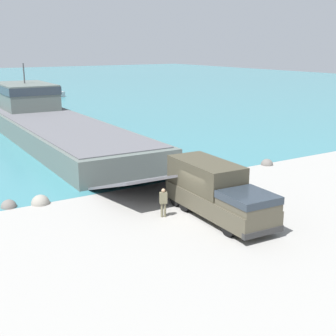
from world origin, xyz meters
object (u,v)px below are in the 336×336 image
Objects in this scene: military_truck at (217,191)px; moored_boat_a at (46,94)px; landing_craft at (48,120)px; soldier_on_ramp at (163,201)px; mooring_bollard at (231,168)px.

moored_boat_a is at bearing 172.88° from military_truck.
soldier_on_ramp is (-2.37, -27.31, -0.79)m from landing_craft.
moored_boat_a reaches higher than soldier_on_ramp.
military_truck is 1.01× the size of moored_boat_a.
landing_craft is 47.97× the size of mooring_bollard.
moored_boat_a reaches higher than mooring_bollard.
landing_craft reaches higher than mooring_bollard.
moored_boat_a is 9.32× the size of mooring_bollard.
soldier_on_ramp is 0.22× the size of moored_boat_a.
moored_boat_a is (11.48, 65.66, -0.85)m from military_truck.
landing_craft is at bearing 107.04° from mooring_bollard.
moored_boat_a is (11.71, 36.72, -1.10)m from landing_craft.
landing_craft is at bearing -176.74° from military_truck.
military_truck is 9.42× the size of mooring_bollard.
landing_craft is 5.10× the size of military_truck.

